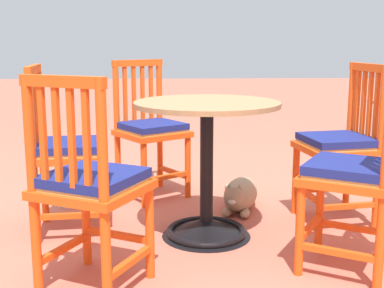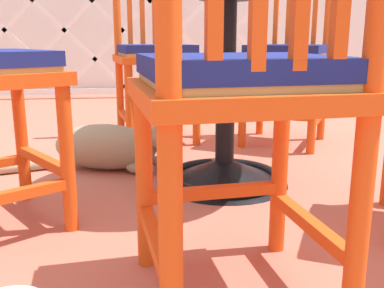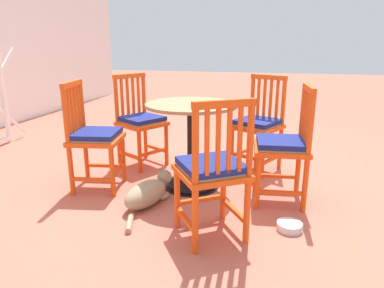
{
  "view_description": "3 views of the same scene",
  "coord_description": "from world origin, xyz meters",
  "px_view_note": "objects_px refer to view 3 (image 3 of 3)",
  "views": [
    {
      "loc": [
        2.52,
        -0.01,
        1.04
      ],
      "look_at": [
        -0.24,
        0.1,
        0.49
      ],
      "focal_mm": 48.7,
      "sensor_mm": 36.0,
      "label": 1
    },
    {
      "loc": [
        -0.46,
        -1.41,
        0.54
      ],
      "look_at": [
        -0.26,
        0.29,
        0.13
      ],
      "focal_mm": 41.43,
      "sensor_mm": 36.0,
      "label": 2
    },
    {
      "loc": [
        -2.93,
        -0.53,
        1.21
      ],
      "look_at": [
        -0.06,
        0.19,
        0.36
      ],
      "focal_mm": 33.06,
      "sensor_mm": 36.0,
      "label": 3
    }
  ],
  "objects_px": {
    "orange_chair_by_planter": "(284,147)",
    "orange_chair_near_fence": "(94,138)",
    "cafe_table": "(191,155)",
    "orange_chair_tucked_in": "(140,122)",
    "pet_water_bowl": "(289,226)",
    "orange_chair_at_corner": "(258,125)",
    "tabby_cat": "(149,192)",
    "orange_chair_facing_out": "(212,171)"
  },
  "relations": [
    {
      "from": "orange_chair_by_planter",
      "to": "orange_chair_near_fence",
      "type": "relative_size",
      "value": 1.0
    },
    {
      "from": "cafe_table",
      "to": "orange_chair_tucked_in",
      "type": "relative_size",
      "value": 0.83
    },
    {
      "from": "pet_water_bowl",
      "to": "orange_chair_at_corner",
      "type": "bearing_deg",
      "value": 14.66
    },
    {
      "from": "orange_chair_tucked_in",
      "to": "orange_chair_near_fence",
      "type": "bearing_deg",
      "value": 167.53
    },
    {
      "from": "cafe_table",
      "to": "tabby_cat",
      "type": "bearing_deg",
      "value": 150.99
    },
    {
      "from": "tabby_cat",
      "to": "orange_chair_at_corner",
      "type": "bearing_deg",
      "value": -36.83
    },
    {
      "from": "orange_chair_at_corner",
      "to": "orange_chair_tucked_in",
      "type": "height_order",
      "value": "same"
    },
    {
      "from": "orange_chair_by_planter",
      "to": "orange_chair_tucked_in",
      "type": "distance_m",
      "value": 1.5
    },
    {
      "from": "orange_chair_facing_out",
      "to": "orange_chair_near_fence",
      "type": "bearing_deg",
      "value": 63.87
    },
    {
      "from": "orange_chair_at_corner",
      "to": "pet_water_bowl",
      "type": "relative_size",
      "value": 5.36
    },
    {
      "from": "orange_chair_tucked_in",
      "to": "orange_chair_facing_out",
      "type": "bearing_deg",
      "value": -141.49
    },
    {
      "from": "pet_water_bowl",
      "to": "orange_chair_near_fence",
      "type": "bearing_deg",
      "value": 77.82
    },
    {
      "from": "cafe_table",
      "to": "orange_chair_at_corner",
      "type": "xyz_separation_m",
      "value": [
        0.58,
        -0.52,
        0.16
      ]
    },
    {
      "from": "orange_chair_by_planter",
      "to": "tabby_cat",
      "type": "height_order",
      "value": "orange_chair_by_planter"
    },
    {
      "from": "orange_chair_tucked_in",
      "to": "cafe_table",
      "type": "bearing_deg",
      "value": -124.76
    },
    {
      "from": "pet_water_bowl",
      "to": "tabby_cat",
      "type": "bearing_deg",
      "value": 81.94
    },
    {
      "from": "orange_chair_tucked_in",
      "to": "tabby_cat",
      "type": "xyz_separation_m",
      "value": [
        -0.86,
        -0.4,
        -0.35
      ]
    },
    {
      "from": "orange_chair_tucked_in",
      "to": "pet_water_bowl",
      "type": "bearing_deg",
      "value": -124.77
    },
    {
      "from": "cafe_table",
      "to": "pet_water_bowl",
      "type": "bearing_deg",
      "value": -124.77
    },
    {
      "from": "cafe_table",
      "to": "orange_chair_facing_out",
      "type": "height_order",
      "value": "orange_chair_facing_out"
    },
    {
      "from": "orange_chair_tucked_in",
      "to": "tabby_cat",
      "type": "height_order",
      "value": "orange_chair_tucked_in"
    },
    {
      "from": "orange_chair_near_fence",
      "to": "tabby_cat",
      "type": "relative_size",
      "value": 1.23
    },
    {
      "from": "orange_chair_at_corner",
      "to": "orange_chair_near_fence",
      "type": "xyz_separation_m",
      "value": [
        -0.81,
        1.3,
        0.0
      ]
    },
    {
      "from": "cafe_table",
      "to": "orange_chair_by_planter",
      "type": "xyz_separation_m",
      "value": [
        -0.11,
        -0.76,
        0.16
      ]
    },
    {
      "from": "orange_chair_by_planter",
      "to": "orange_chair_near_fence",
      "type": "distance_m",
      "value": 1.54
    },
    {
      "from": "orange_chair_by_planter",
      "to": "pet_water_bowl",
      "type": "distance_m",
      "value": 0.62
    },
    {
      "from": "orange_chair_near_fence",
      "to": "pet_water_bowl",
      "type": "distance_m",
      "value": 1.69
    },
    {
      "from": "orange_chair_facing_out",
      "to": "pet_water_bowl",
      "type": "bearing_deg",
      "value": -68.21
    },
    {
      "from": "orange_chair_near_fence",
      "to": "tabby_cat",
      "type": "xyz_separation_m",
      "value": [
        -0.2,
        -0.55,
        -0.35
      ]
    },
    {
      "from": "orange_chair_facing_out",
      "to": "tabby_cat",
      "type": "xyz_separation_m",
      "value": [
        0.35,
        0.56,
        -0.35
      ]
    },
    {
      "from": "orange_chair_facing_out",
      "to": "tabby_cat",
      "type": "height_order",
      "value": "orange_chair_facing_out"
    },
    {
      "from": "orange_chair_by_planter",
      "to": "orange_chair_near_fence",
      "type": "xyz_separation_m",
      "value": [
        -0.11,
        1.54,
        0.0
      ]
    },
    {
      "from": "orange_chair_at_corner",
      "to": "orange_chair_facing_out",
      "type": "xyz_separation_m",
      "value": [
        -1.35,
        0.19,
        0.0
      ]
    },
    {
      "from": "orange_chair_by_planter",
      "to": "orange_chair_at_corner",
      "type": "bearing_deg",
      "value": 18.7
    },
    {
      "from": "orange_chair_by_planter",
      "to": "orange_chair_tucked_in",
      "type": "bearing_deg",
      "value": 68.24
    },
    {
      "from": "orange_chair_near_fence",
      "to": "tabby_cat",
      "type": "height_order",
      "value": "orange_chair_near_fence"
    },
    {
      "from": "orange_chair_near_fence",
      "to": "orange_chair_by_planter",
      "type": "bearing_deg",
      "value": -85.93
    },
    {
      "from": "orange_chair_by_planter",
      "to": "orange_chair_facing_out",
      "type": "relative_size",
      "value": 1.0
    },
    {
      "from": "orange_chair_tucked_in",
      "to": "orange_chair_by_planter",
      "type": "bearing_deg",
      "value": -111.76
    },
    {
      "from": "cafe_table",
      "to": "orange_chair_tucked_in",
      "type": "xyz_separation_m",
      "value": [
        0.44,
        0.64,
        0.16
      ]
    },
    {
      "from": "orange_chair_by_planter",
      "to": "orange_chair_at_corner",
      "type": "distance_m",
      "value": 0.74
    },
    {
      "from": "orange_chair_facing_out",
      "to": "pet_water_bowl",
      "type": "relative_size",
      "value": 5.36
    }
  ]
}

